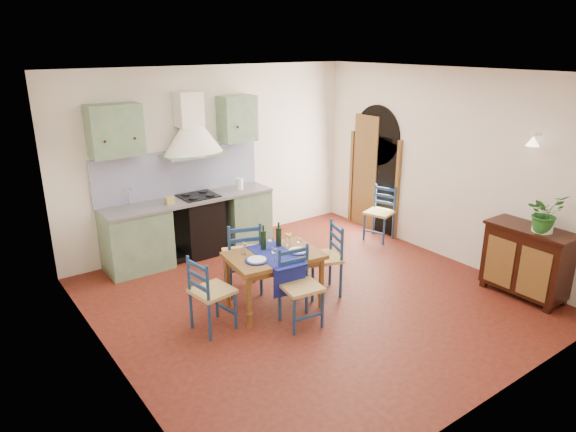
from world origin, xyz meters
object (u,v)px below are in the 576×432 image
object	(u,v)px
chair_near	(300,286)
sideboard	(527,259)
dining_table	(275,260)
potted_plant	(545,213)

from	to	relation	value
chair_near	sideboard	size ratio (longest dim) A/B	0.86
dining_table	chair_near	bearing A→B (deg)	-88.90
sideboard	potted_plant	size ratio (longest dim) A/B	2.21
dining_table	potted_plant	distance (m)	3.31
dining_table	potted_plant	world-z (taller)	potted_plant
dining_table	potted_plant	xyz separation A→B (m)	(2.73, -1.80, 0.55)
chair_near	potted_plant	size ratio (longest dim) A/B	1.91
dining_table	sideboard	world-z (taller)	dining_table
sideboard	potted_plant	world-z (taller)	potted_plant
potted_plant	sideboard	bearing A→B (deg)	77.41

